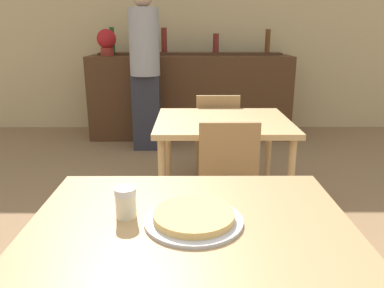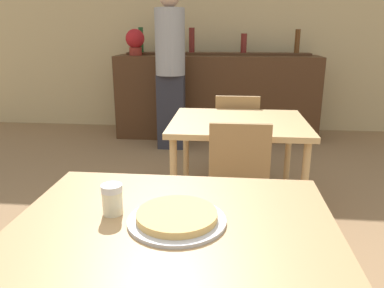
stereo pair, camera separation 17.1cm
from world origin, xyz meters
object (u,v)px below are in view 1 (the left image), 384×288
at_px(pizza_tray, 195,218).
at_px(person_standing, 145,64).
at_px(chair_far_side_front, 231,183).
at_px(cheese_shaker, 127,202).
at_px(potted_plant, 107,41).
at_px(chair_far_side_back, 217,132).

height_order(pizza_tray, person_standing, person_standing).
xyz_separation_m(chair_far_side_front, cheese_shaker, (-0.46, -0.99, 0.35)).
bearing_deg(potted_plant, cheese_shaker, -77.42).
bearing_deg(pizza_tray, cheese_shaker, 170.26).
height_order(chair_far_side_back, person_standing, person_standing).
xyz_separation_m(chair_far_side_back, cheese_shaker, (-0.46, -2.19, 0.35)).
height_order(person_standing, potted_plant, person_standing).
bearing_deg(pizza_tray, person_standing, 99.17).
xyz_separation_m(cheese_shaker, person_standing, (-0.30, 3.22, 0.18)).
height_order(chair_far_side_front, cheese_shaker, cheese_shaker).
relative_size(cheese_shaker, potted_plant, 0.32).
bearing_deg(chair_far_side_back, cheese_shaker, 78.23).
distance_m(chair_far_side_back, cheese_shaker, 2.27).
bearing_deg(chair_far_side_front, pizza_tray, -102.72).
height_order(chair_far_side_back, potted_plant, potted_plant).
relative_size(person_standing, potted_plant, 5.63).
relative_size(chair_far_side_front, potted_plant, 2.55).
xyz_separation_m(pizza_tray, person_standing, (-0.53, 3.26, 0.22)).
bearing_deg(pizza_tray, potted_plant, 105.64).
bearing_deg(person_standing, chair_far_side_back, -53.55).
xyz_separation_m(chair_far_side_back, pizza_tray, (-0.23, -2.23, 0.31)).
bearing_deg(person_standing, chair_far_side_front, -71.19).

